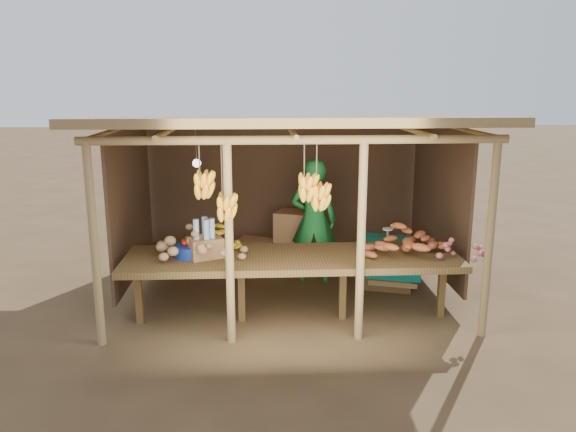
{
  "coord_description": "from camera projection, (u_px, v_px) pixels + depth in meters",
  "views": [
    {
      "loc": [
        -0.39,
        -7.2,
        2.76
      ],
      "look_at": [
        0.0,
        0.0,
        1.05
      ],
      "focal_mm": 35.0,
      "sensor_mm": 36.0,
      "label": 1
    }
  ],
  "objects": [
    {
      "name": "sweet_potato_heap",
      "position": [
        409.0,
        239.0,
        6.57
      ],
      "size": [
        1.16,
        0.9,
        0.36
      ],
      "primitive_type": null,
      "rotation": [
        0.0,
        0.0,
        -0.31
      ],
      "color": "#B0552D",
      "rests_on": "counter"
    },
    {
      "name": "vendor",
      "position": [
        314.0,
        220.0,
        7.9
      ],
      "size": [
        0.69,
        0.5,
        1.76
      ],
      "primitive_type": "imported",
      "rotation": [
        0.0,
        0.0,
        3.01
      ],
      "color": "#1A7530",
      "rests_on": "ground"
    },
    {
      "name": "tomato_basin",
      "position": [
        191.0,
        249.0,
        6.5
      ],
      "size": [
        0.38,
        0.38,
        0.2
      ],
      "rotation": [
        0.0,
        0.0,
        -0.13
      ],
      "color": "navy",
      "rests_on": "counter"
    },
    {
      "name": "banana_pile",
      "position": [
        215.0,
        234.0,
        6.84
      ],
      "size": [
        0.58,
        0.36,
        0.35
      ],
      "primitive_type": null,
      "rotation": [
        0.0,
        0.0,
        -0.03
      ],
      "color": "yellow",
      "rests_on": "counter"
    },
    {
      "name": "tarp_crate",
      "position": [
        388.0,
        261.0,
        7.77
      ],
      "size": [
        0.88,
        0.81,
        0.86
      ],
      "color": "brown",
      "rests_on": "ground"
    },
    {
      "name": "potato_heap",
      "position": [
        196.0,
        242.0,
        6.41
      ],
      "size": [
        1.25,
        0.94,
        0.37
      ],
      "primitive_type": null,
      "rotation": [
        0.0,
        0.0,
        0.28
      ],
      "color": "#A57F55",
      "rests_on": "counter"
    },
    {
      "name": "ground",
      "position": [
        288.0,
        291.0,
        7.65
      ],
      "size": [
        60.0,
        60.0,
        0.0
      ],
      "primitive_type": "plane",
      "color": "brown",
      "rests_on": "ground"
    },
    {
      "name": "bottle_box",
      "position": [
        205.0,
        242.0,
        6.45
      ],
      "size": [
        0.45,
        0.41,
        0.47
      ],
      "color": "#976944",
      "rests_on": "counter"
    },
    {
      "name": "stall_structure",
      "position": [
        284.0,
        151.0,
        7.2
      ],
      "size": [
        4.7,
        3.5,
        2.43
      ],
      "color": "#9D8051",
      "rests_on": "ground"
    },
    {
      "name": "onion_heap",
      "position": [
        460.0,
        244.0,
        6.39
      ],
      "size": [
        0.73,
        0.45,
        0.35
      ],
      "primitive_type": null,
      "rotation": [
        0.0,
        0.0,
        0.03
      ],
      "color": "#C45F65",
      "rests_on": "counter"
    },
    {
      "name": "burlap_sacks",
      "position": [
        174.0,
        256.0,
        8.35
      ],
      "size": [
        0.82,
        0.43,
        0.58
      ],
      "color": "#4D3524",
      "rests_on": "ground"
    },
    {
      "name": "carton_stack",
      "position": [
        282.0,
        245.0,
        8.47
      ],
      "size": [
        1.25,
        0.59,
        0.87
      ],
      "color": "#976944",
      "rests_on": "ground"
    },
    {
      "name": "counter",
      "position": [
        292.0,
        261.0,
        6.56
      ],
      "size": [
        3.9,
        1.05,
        0.8
      ],
      "color": "brown",
      "rests_on": "ground"
    }
  ]
}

